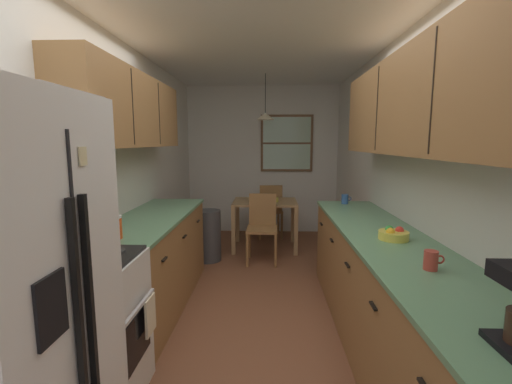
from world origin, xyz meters
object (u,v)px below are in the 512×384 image
Objects in this scene: table_serving_bowl at (273,200)px; dining_chair_near at (262,224)px; microwave_over_range at (47,123)px; mug_by_coffeemaker at (431,260)px; trash_bin at (208,236)px; mug_spare at (345,199)px; storage_canister at (114,227)px; dining_chair_far at (270,208)px; dining_table at (265,209)px; fruit_bowl at (393,234)px; stove_range at (83,332)px.

dining_chair_near is at bearing -105.58° from table_serving_bowl.
microwave_over_range reaches higher than mug_by_coffeemaker.
microwave_over_range is 0.92× the size of trash_bin.
trash_bin is 3.96× the size of table_serving_bowl.
mug_spare is (0.95, -0.63, 0.45)m from dining_chair_near.
dining_chair_far is at bearing 70.79° from storage_canister.
dining_table is (1.16, 3.20, -1.10)m from microwave_over_range.
mug_by_coffeemaker is at bearing -90.65° from fruit_bowl.
storage_canister reaches higher than dining_chair_far.
dining_chair_near reaches higher than dining_table.
mug_by_coffeemaker reaches higher than mug_spare.
fruit_bowl is (2.00, 0.56, 0.47)m from stove_range.
dining_chair_near is 8.09× the size of mug_by_coffeemaker.
mug_spare is at bearing -33.70° from dining_chair_near.
mug_spare is 1.41m from table_serving_bowl.
trash_bin is at bearing 81.15° from microwave_over_range.
mug_by_coffeemaker is (0.97, -2.68, 0.45)m from dining_chair_near.
stove_range is 1.60× the size of trash_bin.
mug_spare is (1.97, 2.01, 0.48)m from stove_range.
microwave_over_range is 5.69× the size of mug_by_coffeemaker.
dining_chair_near is 4.29× the size of fruit_bowl.
trash_bin is (-0.76, -0.58, -0.26)m from dining_table.
table_serving_bowl reaches higher than trash_bin.
storage_canister reaches higher than table_serving_bowl.
storage_canister is at bearing -111.39° from dining_table.
storage_canister is (-1.03, -2.13, 0.48)m from dining_chair_near.
fruit_bowl is at bearing -74.74° from dining_chair_far.
dining_table is at bearing 87.06° from dining_chair_near.
storage_canister is 1.50× the size of mug_spare.
dining_chair_near is 1.31× the size of trash_bin.
storage_canister is 2.01m from fruit_bowl.
dining_chair_far is at bearing 82.06° from dining_table.
dining_table is at bearing 37.41° from trash_bin.
trash_bin is at bearing -148.74° from table_serving_bowl.
trash_bin is at bearing 159.89° from mug_spare.
dining_chair_near is at bearing 115.23° from fruit_bowl.
fruit_bowl is 2.73m from table_serving_bowl.
dining_chair_far reaches higher than dining_table.
storage_canister is at bearing 77.93° from microwave_over_range.
storage_canister is (-0.01, 0.50, 0.51)m from stove_range.
storage_canister reaches higher than fruit_bowl.
mug_by_coffeemaker is at bearing -1.01° from microwave_over_range.
dining_chair_far reaches higher than table_serving_bowl.
fruit_bowl reaches higher than dining_table.
mug_spare is (1.97, 1.50, -0.03)m from storage_canister.
mug_by_coffeemaker is (1.70, -2.66, 0.61)m from trash_bin.
dining_chair_far is at bearing 71.72° from microwave_over_range.
mug_spare reaches higher than dining_chair_near.
fruit_bowl reaches higher than dining_chair_far.
fruit_bowl is (1.71, -2.06, 0.59)m from trash_bin.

